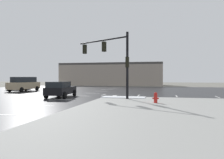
{
  "coord_description": "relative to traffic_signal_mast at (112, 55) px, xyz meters",
  "views": [
    {
      "loc": [
        8.53,
        -24.37,
        2.07
      ],
      "look_at": [
        0.88,
        9.33,
        1.65
      ],
      "focal_mm": 35.61,
      "sensor_mm": 36.0,
      "label": 1
    }
  ],
  "objects": [
    {
      "name": "lane_markings",
      "position": [
        -2.75,
        2.87,
        -4.09
      ],
      "size": [
        36.15,
        36.15,
        0.01
      ],
      "color": "silver",
      "rests_on": "road_asphalt"
    },
    {
      "name": "road_asphalt",
      "position": [
        -3.96,
        4.25,
        -4.1
      ],
      "size": [
        44.0,
        44.0,
        0.02
      ],
      "primitive_type": "cube",
      "color": "#232326",
      "rests_on": "ground_plane"
    },
    {
      "name": "sedan_grey",
      "position": [
        -17.76,
        11.34,
        -3.26
      ],
      "size": [
        2.23,
        4.62,
        1.58
      ],
      "rotation": [
        0.0,
        0.0,
        -1.51
      ],
      "color": "slate",
      "rests_on": "road_asphalt"
    },
    {
      "name": "strip_building_background",
      "position": [
        -7.73,
        33.8,
        -1.4
      ],
      "size": [
        24.85,
        8.0,
        5.42
      ],
      "color": "gray",
      "rests_on": "ground_plane"
    },
    {
      "name": "snow_strip_curbside",
      "position": [
        1.04,
        0.25,
        -3.94
      ],
      "size": [
        4.0,
        1.6,
        0.06
      ],
      "primitive_type": "cube",
      "color": "white",
      "rests_on": "sidewalk_corner"
    },
    {
      "name": "sedan_black",
      "position": [
        -5.29,
        0.21,
        -3.26
      ],
      "size": [
        2.35,
        4.66,
        1.58
      ],
      "rotation": [
        0.0,
        0.0,
        1.66
      ],
      "color": "black",
      "rests_on": "road_asphalt"
    },
    {
      "name": "fire_hydrant",
      "position": [
        4.09,
        -3.38,
        -3.57
      ],
      "size": [
        0.48,
        0.26,
        0.79
      ],
      "color": "red",
      "rests_on": "sidewalk_corner"
    },
    {
      "name": "traffic_signal_mast",
      "position": [
        0.0,
        0.0,
        0.0
      ],
      "size": [
        5.68,
        3.4,
        5.85
      ],
      "rotation": [
        0.0,
        0.0,
        2.62
      ],
      "color": "black",
      "rests_on": "sidewalk_corner"
    },
    {
      "name": "ground_plane",
      "position": [
        -3.96,
        4.25,
        -4.11
      ],
      "size": [
        120.0,
        120.0,
        0.0
      ],
      "primitive_type": "plane",
      "color": "slate"
    },
    {
      "name": "suv_tan",
      "position": [
        -14.6,
        7.79,
        -3.02
      ],
      "size": [
        2.55,
        4.98,
        2.03
      ],
      "rotation": [
        0.0,
        0.0,
        1.47
      ],
      "color": "tan",
      "rests_on": "road_asphalt"
    }
  ]
}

